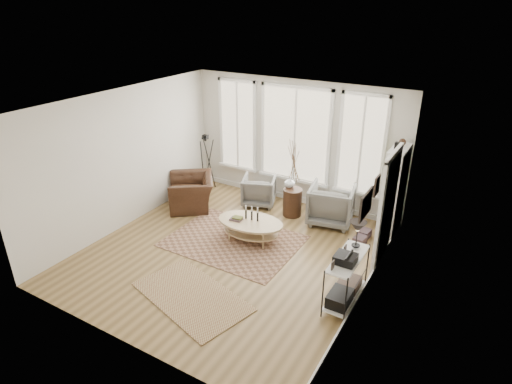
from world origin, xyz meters
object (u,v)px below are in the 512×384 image
Objects in this scene: bookcase at (394,193)px; armchair_left at (259,190)px; low_shelf at (347,275)px; side_table at (293,180)px; armchair_right at (331,204)px; accent_chair at (191,192)px; coffee_table at (250,225)px.

armchair_left is at bearing -178.31° from bookcase.
bookcase reaches higher than low_shelf.
low_shelf is 0.74× the size of side_table.
armchair_left is (-2.99, 2.43, -0.16)m from low_shelf.
bookcase is 1.16× the size of side_table.
armchair_right is (-1.24, -0.10, -0.52)m from bookcase.
bookcase is at bearing 173.12° from armchair_right.
bookcase is 1.82× the size of accent_chair.
armchair_right is at bearing 68.25° from accent_chair.
side_table is at bearing 71.50° from accent_chair.
armchair_right is 0.84× the size of accent_chair.
low_shelf reaches higher than accent_chair.
armchair_left is (-0.67, 1.53, 0.01)m from coffee_table.
low_shelf reaches higher than coffee_table.
accent_chair is at bearing -160.57° from side_table.
low_shelf is 1.37× the size of armchair_right.
accent_chair is (-3.11, -0.90, -0.07)m from armchair_right.
side_table reaches higher than armchair_left.
armchair_right is (1.14, 1.53, 0.10)m from coffee_table.
armchair_left reaches higher than coffee_table.
low_shelf is 3.11m from side_table.
accent_chair is (-1.97, 0.63, 0.03)m from coffee_table.
bookcase is 2.94m from coffee_table.
bookcase is 2.56m from low_shelf.
low_shelf is (-0.06, -2.52, -0.44)m from bookcase.
low_shelf is 1.71× the size of armchair_left.
armchair_right is at bearing 7.46° from side_table.
bookcase is 2.16× the size of armchair_right.
low_shelf is 2.70m from armchair_right.
bookcase is 1.43× the size of coffee_table.
coffee_table is 2.07m from accent_chair.
coffee_table is 1.27× the size of accent_chair.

